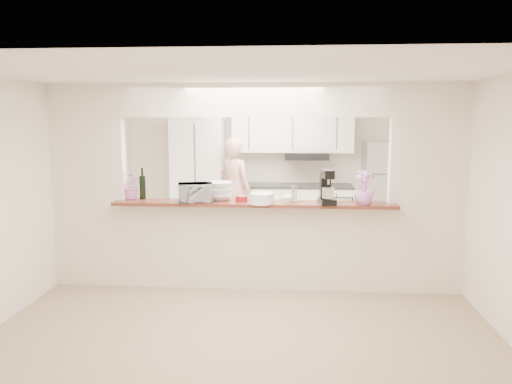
# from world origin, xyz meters

# --- Properties ---
(floor) EXTENTS (6.00, 6.00, 0.00)m
(floor) POSITION_xyz_m (0.00, 0.00, 0.00)
(floor) COLOR tan
(floor) RESTS_ON ground
(tile_overlay) EXTENTS (5.00, 2.90, 0.01)m
(tile_overlay) POSITION_xyz_m (0.00, 1.55, 0.01)
(tile_overlay) COLOR silver
(tile_overlay) RESTS_ON floor
(partition) EXTENTS (5.00, 0.15, 2.50)m
(partition) POSITION_xyz_m (0.00, 0.00, 1.48)
(partition) COLOR silver
(partition) RESTS_ON floor
(bar_counter) EXTENTS (3.40, 0.38, 1.09)m
(bar_counter) POSITION_xyz_m (0.00, -0.00, 0.58)
(bar_counter) COLOR silver
(bar_counter) RESTS_ON floor
(kitchen_cabinets) EXTENTS (3.15, 0.62, 2.25)m
(kitchen_cabinets) POSITION_xyz_m (-0.19, 2.72, 0.97)
(kitchen_cabinets) COLOR white
(kitchen_cabinets) RESTS_ON floor
(refrigerator) EXTENTS (0.75, 0.70, 1.70)m
(refrigerator) POSITION_xyz_m (2.05, 2.65, 0.85)
(refrigerator) COLOR #B0B0B5
(refrigerator) RESTS_ON floor
(flower_left) EXTENTS (0.38, 0.36, 0.34)m
(flower_left) POSITION_xyz_m (-1.54, 0.05, 1.26)
(flower_left) COLOR #E278D6
(flower_left) RESTS_ON bar_counter
(wine_bottle_a) EXTENTS (0.07, 0.07, 0.36)m
(wine_bottle_a) POSITION_xyz_m (-1.40, 0.07, 1.23)
(wine_bottle_a) COLOR black
(wine_bottle_a) RESTS_ON bar_counter
(wine_bottle_b) EXTENTS (0.08, 0.08, 0.39)m
(wine_bottle_b) POSITION_xyz_m (-1.40, 0.07, 1.24)
(wine_bottle_b) COLOR black
(wine_bottle_b) RESTS_ON bar_counter
(toaster_oven) EXTENTS (0.46, 0.36, 0.23)m
(toaster_oven) POSITION_xyz_m (-0.70, -0.10, 1.20)
(toaster_oven) COLOR #A6A5AA
(toaster_oven) RESTS_ON bar_counter
(serving_bowls) EXTENTS (0.33, 0.33, 0.22)m
(serving_bowls) POSITION_xyz_m (-0.42, 0.05, 1.20)
(serving_bowls) COLOR white
(serving_bowls) RESTS_ON bar_counter
(plate_stack_a) EXTENTS (0.27, 0.27, 0.12)m
(plate_stack_a) POSITION_xyz_m (0.10, -0.19, 1.15)
(plate_stack_a) COLOR white
(plate_stack_a) RESTS_ON bar_counter
(plate_stack_b) EXTENTS (0.29, 0.29, 0.10)m
(plate_stack_b) POSITION_xyz_m (0.10, 0.03, 1.14)
(plate_stack_b) COLOR white
(plate_stack_b) RESTS_ON bar_counter
(red_bowl) EXTENTS (0.15, 0.15, 0.07)m
(red_bowl) POSITION_xyz_m (-0.15, -0.03, 1.12)
(red_bowl) COLOR maroon
(red_bowl) RESTS_ON bar_counter
(tan_bowl) EXTENTS (0.13, 0.13, 0.06)m
(tan_bowl) POSITION_xyz_m (0.40, -0.03, 1.12)
(tan_bowl) COLOR #C6AF8B
(tan_bowl) RESTS_ON bar_counter
(utensil_caddy) EXTENTS (0.25, 0.20, 0.20)m
(utensil_caddy) POSITION_xyz_m (0.45, 0.03, 1.17)
(utensil_caddy) COLOR silver
(utensil_caddy) RESTS_ON bar_counter
(stand_mixer) EXTENTS (0.22, 0.30, 0.41)m
(stand_mixer) POSITION_xyz_m (0.87, -0.14, 1.27)
(stand_mixer) COLOR black
(stand_mixer) RESTS_ON bar_counter
(flower_right) EXTENTS (0.24, 0.24, 0.40)m
(flower_right) POSITION_xyz_m (1.30, -0.15, 1.29)
(flower_right) COLOR #C76CC8
(flower_right) RESTS_ON bar_counter
(person) EXTENTS (0.77, 0.69, 1.76)m
(person) POSITION_xyz_m (-0.51, 2.30, 0.88)
(person) COLOR tan
(person) RESTS_ON floor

